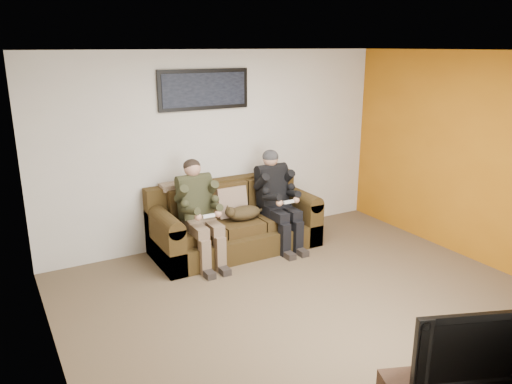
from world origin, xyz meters
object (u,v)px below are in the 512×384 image
cat (243,213)px  television (476,343)px  framed_poster (204,89)px  person_right (276,194)px  person_left (199,207)px  sofa (233,224)px

cat → television: television is taller
cat → framed_poster: (-0.26, 0.56, 1.56)m
cat → person_right: bearing=-1.4°
person_left → person_right: bearing=0.0°
sofa → television: television is taller
sofa → framed_poster: (-0.20, 0.39, 1.76)m
person_left → cat: size_ratio=1.97×
sofa → person_right: size_ratio=1.68×
person_right → cat: (-0.50, 0.01, -0.19)m
cat → person_left: bearing=-178.8°
sofa → framed_poster: bearing=117.3°
person_right → cat: 0.54m
person_left → person_right: 1.13m
person_left → cat: person_left is taller
cat → framed_poster: 1.68m
person_left → person_right: (1.13, 0.00, 0.00)m
sofa → framed_poster: framed_poster is taller
sofa → cat: 0.27m
television → person_left: bearing=119.6°
sofa → person_left: person_left is taller
person_left → cat: 0.66m
person_left → framed_poster: size_ratio=1.04×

